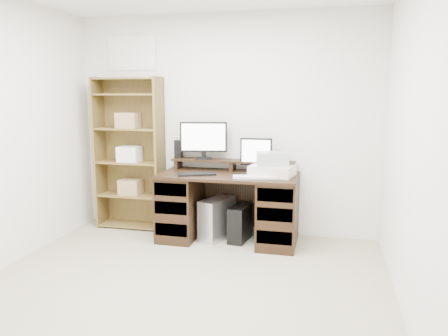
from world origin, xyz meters
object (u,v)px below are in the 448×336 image
at_px(monitor_small, 256,154).
at_px(bookshelf, 130,152).
at_px(monitor_wide, 203,138).
at_px(tower_silver, 217,219).
at_px(printer, 272,171).
at_px(tower_black, 240,223).
at_px(desk, 228,206).

xyz_separation_m(monitor_small, bookshelf, (-1.53, 0.06, -0.04)).
distance_m(monitor_wide, bookshelf, 0.93).
distance_m(monitor_small, tower_silver, 0.84).
xyz_separation_m(monitor_small, printer, (0.20, -0.15, -0.15)).
bearing_deg(tower_black, monitor_small, 49.34).
bearing_deg(tower_silver, monitor_small, 39.97).
bearing_deg(printer, tower_silver, -170.79).
relative_size(desk, monitor_wide, 2.83).
bearing_deg(monitor_wide, printer, -25.44).
bearing_deg(printer, tower_black, -173.33).
xyz_separation_m(monitor_wide, printer, (0.82, -0.21, -0.30)).
bearing_deg(desk, monitor_wide, 148.42).
bearing_deg(bookshelf, tower_silver, -10.39).
relative_size(monitor_small, bookshelf, 0.21).
height_order(monitor_wide, bookshelf, bookshelf).
distance_m(desk, monitor_small, 0.65).
xyz_separation_m(desk, tower_black, (0.13, 0.02, -0.19)).
height_order(desk, tower_black, desk).
bearing_deg(monitor_wide, tower_black, -33.00).
relative_size(printer, tower_black, 1.07).
distance_m(printer, bookshelf, 1.75).
distance_m(monitor_wide, printer, 0.90).
relative_size(desk, tower_black, 3.62).
height_order(monitor_wide, tower_silver, monitor_wide).
height_order(monitor_small, printer, monitor_small).
xyz_separation_m(printer, tower_black, (-0.35, 0.02, -0.61)).
bearing_deg(printer, bookshelf, -176.97).
distance_m(desk, monitor_wide, 0.82).
bearing_deg(tower_silver, desk, 17.74).
distance_m(printer, tower_black, 0.70).
height_order(desk, monitor_small, monitor_small).
relative_size(monitor_wide, tower_black, 1.28).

